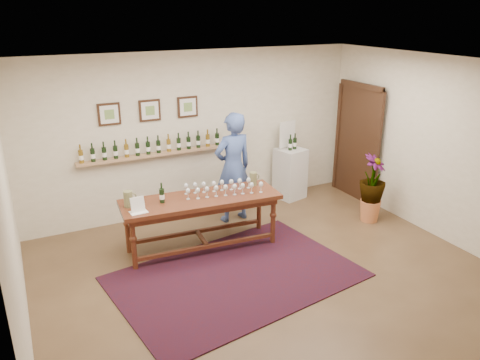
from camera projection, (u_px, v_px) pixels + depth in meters
name	position (u px, v px, depth m)	size (l,w,h in m)	color
ground	(266.00, 272.00, 6.46)	(6.00, 6.00, 0.00)	#4E3822
room_shell	(318.00, 143.00, 8.52)	(6.00, 6.00, 6.00)	beige
rug	(236.00, 276.00, 6.35)	(3.18, 2.12, 0.02)	#4B0D0D
tasting_table	(201.00, 205.00, 6.90)	(2.38, 0.93, 0.83)	#422410
table_glasses	(219.00, 188.00, 6.97)	(1.27, 0.29, 0.18)	silver
table_bottles	(161.00, 192.00, 6.66)	(0.26, 0.15, 0.28)	black
pitcher_left	(128.00, 199.00, 6.49)	(0.15, 0.15, 0.23)	olive
pitcher_right	(253.00, 179.00, 7.30)	(0.13, 0.13, 0.21)	olive
menu_card	(138.00, 205.00, 6.34)	(0.23, 0.17, 0.21)	silver
display_pedestal	(290.00, 173.00, 8.89)	(0.48, 0.48, 0.96)	silver
pedestal_bottles	(293.00, 142.00, 8.65)	(0.28, 0.07, 0.28)	black
info_sign	(287.00, 134.00, 8.71)	(0.39, 0.02, 0.54)	silver
potted_plant	(372.00, 188.00, 7.84)	(0.73, 0.73, 1.01)	#C87242
person	(233.00, 168.00, 7.78)	(0.68, 0.45, 1.87)	#3C528E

